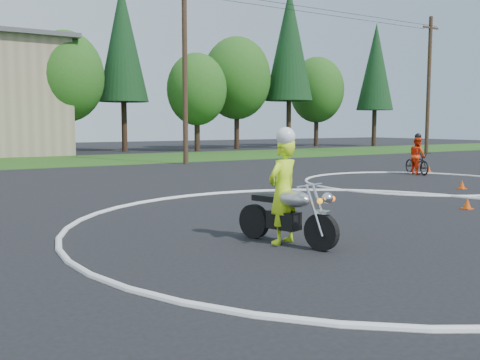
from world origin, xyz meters
TOP-DOWN VIEW (x-y plane):
  - ground at (0.00, 0.00)m, footprint 120.00×120.00m
  - grass_strip at (0.00, 27.00)m, footprint 120.00×10.00m
  - course_markings at (2.17, 4.35)m, footprint 19.05×19.05m
  - primary_motorcycle at (-2.30, 2.21)m, footprint 0.86×2.12m
  - rider_primary_grp at (-2.31, 2.35)m, footprint 0.80×0.63m
  - rider_second_grp at (10.83, 10.18)m, footprint 1.25×1.97m
  - traffic_cones at (5.04, 3.65)m, footprint 22.31×13.84m
  - treeline at (14.78, 34.61)m, footprint 38.20×8.10m
  - utility_poles at (5.00, 21.00)m, footprint 41.60×1.12m

SIDE VIEW (x-z plane):
  - ground at x=0.00m, z-range 0.00..0.00m
  - course_markings at x=2.17m, z-range -0.05..0.07m
  - grass_strip at x=0.00m, z-range 0.00..0.02m
  - traffic_cones at x=5.04m, z-range -0.01..0.29m
  - primary_motorcycle at x=-2.30m, z-range -0.02..1.12m
  - rider_second_grp at x=10.83m, z-range -0.26..1.52m
  - rider_primary_grp at x=-2.31m, z-range -0.04..2.08m
  - utility_poles at x=5.00m, z-range 0.20..10.20m
  - treeline at x=14.78m, z-range -0.64..13.88m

